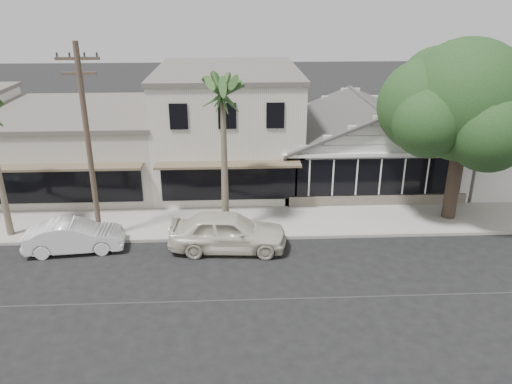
{
  "coord_description": "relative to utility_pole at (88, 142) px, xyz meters",
  "views": [
    {
      "loc": [
        -2.72,
        -15.96,
        10.77
      ],
      "look_at": [
        -1.68,
        6.0,
        1.99
      ],
      "focal_mm": 35.0,
      "sensor_mm": 36.0,
      "label": 1
    }
  ],
  "objects": [
    {
      "name": "ground",
      "position": [
        9.0,
        -5.2,
        -4.79
      ],
      "size": [
        140.0,
        140.0,
        0.0
      ],
      "primitive_type": "plane",
      "color": "black",
      "rests_on": "ground"
    },
    {
      "name": "sidewalk_north",
      "position": [
        1.0,
        1.55,
        -4.71
      ],
      "size": [
        90.0,
        3.5,
        0.15
      ],
      "primitive_type": "cube",
      "color": "#9E9991",
      "rests_on": "ground"
    },
    {
      "name": "corner_shop",
      "position": [
        14.0,
        7.27,
        -2.17
      ],
      "size": [
        10.4,
        8.6,
        5.1
      ],
      "color": "silver",
      "rests_on": "ground"
    },
    {
      "name": "side_cottage",
      "position": [
        22.2,
        6.3,
        -3.29
      ],
      "size": [
        6.0,
        6.0,
        3.0
      ],
      "primitive_type": "cube",
      "color": "silver",
      "rests_on": "ground"
    },
    {
      "name": "row_building_near",
      "position": [
        6.0,
        8.3,
        -1.54
      ],
      "size": [
        8.0,
        10.0,
        6.5
      ],
      "primitive_type": "cube",
      "color": "silver",
      "rests_on": "ground"
    },
    {
      "name": "row_building_midnear",
      "position": [
        -3.0,
        8.3,
        -2.69
      ],
      "size": [
        10.0,
        10.0,
        4.2
      ],
      "primitive_type": "cube",
      "color": "beige",
      "rests_on": "ground"
    },
    {
      "name": "utility_pole",
      "position": [
        0.0,
        0.0,
        0.0
      ],
      "size": [
        1.8,
        0.24,
        9.0
      ],
      "color": "brown",
      "rests_on": "ground"
    },
    {
      "name": "car_0",
      "position": [
        5.97,
        -1.13,
        -3.9
      ],
      "size": [
        5.35,
        2.45,
        1.78
      ],
      "primitive_type": "imported",
      "rotation": [
        0.0,
        0.0,
        1.5
      ],
      "color": "beige",
      "rests_on": "ground"
    },
    {
      "name": "car_1",
      "position": [
        -0.86,
        -0.92,
        -4.08
      ],
      "size": [
        4.42,
        1.93,
        1.41
      ],
      "primitive_type": "imported",
      "rotation": [
        0.0,
        0.0,
        1.68
      ],
      "color": "white",
      "rests_on": "ground"
    },
    {
      "name": "shade_tree",
      "position": [
        17.12,
        1.82,
        1.14
      ],
      "size": [
        8.11,
        7.34,
        9.0
      ],
      "rotation": [
        0.0,
        0.0,
        -0.4
      ],
      "color": "#403327",
      "rests_on": "ground"
    },
    {
      "name": "palm_east",
      "position": [
        5.86,
        0.53,
        2.01
      ],
      "size": [
        2.67,
        2.67,
        7.95
      ],
      "color": "#726651",
      "rests_on": "ground"
    }
  ]
}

